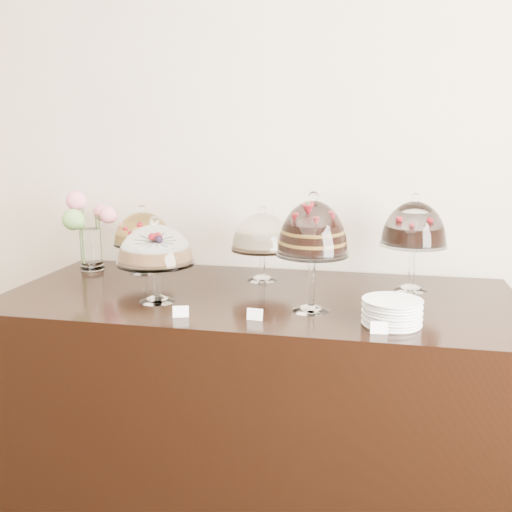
% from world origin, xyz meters
% --- Properties ---
extents(wall_back, '(5.00, 0.04, 3.00)m').
position_xyz_m(wall_back, '(0.00, 3.00, 1.50)').
color(wall_back, beige).
rests_on(wall_back, ground).
extents(display_counter, '(2.20, 1.00, 0.90)m').
position_xyz_m(display_counter, '(0.32, 2.45, 0.45)').
color(display_counter, black).
rests_on(display_counter, ground).
extents(cake_stand_sugar_sponge, '(0.32, 0.32, 0.36)m').
position_xyz_m(cake_stand_sugar_sponge, '(-0.07, 2.26, 1.12)').
color(cake_stand_sugar_sponge, white).
rests_on(cake_stand_sugar_sponge, display_counter).
extents(cake_stand_choco_layer, '(0.28, 0.28, 0.47)m').
position_xyz_m(cake_stand_choco_layer, '(0.58, 2.26, 1.21)').
color(cake_stand_choco_layer, white).
rests_on(cake_stand_choco_layer, display_counter).
extents(cake_stand_cheesecake, '(0.30, 0.30, 0.36)m').
position_xyz_m(cake_stand_cheesecake, '(0.29, 2.70, 1.12)').
color(cake_stand_cheesecake, white).
rests_on(cake_stand_cheesecake, display_counter).
extents(cake_stand_dark_choco, '(0.29, 0.29, 0.43)m').
position_xyz_m(cake_stand_dark_choco, '(0.98, 2.66, 1.18)').
color(cake_stand_dark_choco, white).
rests_on(cake_stand_dark_choco, display_counter).
extents(cake_stand_fruit_tart, '(0.29, 0.29, 0.34)m').
position_xyz_m(cake_stand_fruit_tart, '(-0.32, 2.73, 1.11)').
color(cake_stand_fruit_tart, white).
rests_on(cake_stand_fruit_tart, display_counter).
extents(flower_vase, '(0.26, 0.35, 0.40)m').
position_xyz_m(flower_vase, '(-0.62, 2.74, 1.12)').
color(flower_vase, white).
rests_on(flower_vase, display_counter).
extents(plate_stack, '(0.21, 0.21, 0.09)m').
position_xyz_m(plate_stack, '(0.88, 2.15, 0.95)').
color(plate_stack, white).
rests_on(plate_stack, display_counter).
extents(price_card_left, '(0.06, 0.03, 0.04)m').
position_xyz_m(price_card_left, '(0.10, 2.07, 0.92)').
color(price_card_left, white).
rests_on(price_card_left, display_counter).
extents(price_card_right, '(0.06, 0.02, 0.04)m').
position_xyz_m(price_card_right, '(0.84, 2.04, 0.92)').
color(price_card_right, white).
rests_on(price_card_right, display_counter).
extents(price_card_extra, '(0.06, 0.02, 0.04)m').
position_xyz_m(price_card_extra, '(0.38, 2.10, 0.92)').
color(price_card_extra, white).
rests_on(price_card_extra, display_counter).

